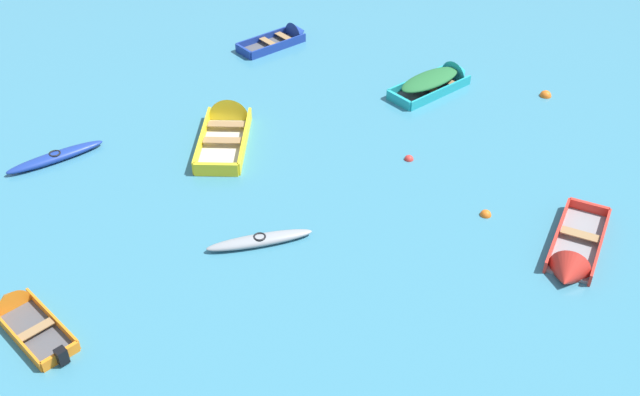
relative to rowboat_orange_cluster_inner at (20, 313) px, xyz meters
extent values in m
cube|color=#4C4C51|center=(0.56, -0.54, -0.11)|extent=(2.55, 2.50, 0.08)
cube|color=orange|center=(0.20, -0.91, 0.01)|extent=(2.00, 1.93, 0.32)
cube|color=orange|center=(0.92, -0.16, 0.01)|extent=(2.00, 1.93, 0.32)
cube|color=orange|center=(1.54, -1.48, 0.01)|extent=(0.78, 0.81, 0.32)
cone|color=orange|center=(-0.46, 0.44, 0.03)|extent=(1.14, 1.15, 0.99)
cube|color=#937047|center=(0.66, -0.63, 0.07)|extent=(0.85, 0.87, 0.03)
cube|color=black|center=(1.62, -1.55, 0.12)|extent=(0.37, 0.37, 0.44)
cube|color=#4C4C51|center=(5.44, 16.75, -0.10)|extent=(2.85, 2.68, 0.10)
cube|color=navy|center=(5.06, 17.18, 0.04)|extent=(2.30, 2.01, 0.38)
cube|color=navy|center=(5.81, 16.32, 0.04)|extent=(2.30, 2.01, 0.38)
cube|color=navy|center=(4.31, 15.77, 0.04)|extent=(0.82, 0.91, 0.38)
cone|color=navy|center=(6.61, 17.77, 0.06)|extent=(1.23, 1.27, 1.09)
cube|color=#937047|center=(5.32, 16.65, 0.12)|extent=(0.90, 0.97, 0.03)
cube|color=#937047|center=(5.98, 17.22, 0.12)|extent=(0.90, 0.97, 0.03)
cube|color=beige|center=(4.36, 8.60, -0.09)|extent=(1.45, 3.61, 0.12)
cube|color=yellow|center=(3.59, 8.61, 0.09)|extent=(0.12, 3.76, 0.48)
cube|color=yellow|center=(5.13, 8.60, 0.09)|extent=(0.12, 3.76, 0.48)
cube|color=yellow|center=(4.35, 6.72, 0.09)|extent=(1.50, 0.16, 0.48)
cone|color=yellow|center=(4.37, 10.56, 0.11)|extent=(1.47, 0.87, 1.47)
cube|color=#937047|center=(4.36, 8.41, 0.18)|extent=(1.37, 0.40, 0.03)
cube|color=#937047|center=(4.37, 9.51, 0.18)|extent=(1.37, 0.40, 0.03)
ellipsoid|color=gray|center=(6.15, 3.18, 0.00)|extent=(3.25, 1.42, 0.29)
torus|color=black|center=(6.15, 3.18, 0.13)|extent=(0.49, 0.49, 0.06)
cube|color=#4C4C51|center=(12.10, 12.80, -0.10)|extent=(3.26, 3.08, 0.10)
cube|color=teal|center=(11.68, 13.28, 0.05)|extent=(2.62, 2.32, 0.39)
cube|color=teal|center=(12.53, 12.31, 0.05)|extent=(2.62, 2.32, 0.39)
cube|color=teal|center=(10.82, 11.67, 0.05)|extent=(0.94, 1.04, 0.39)
cone|color=teal|center=(13.44, 13.98, 0.07)|extent=(1.41, 1.45, 1.24)
cube|color=#937047|center=(11.97, 12.68, 0.12)|extent=(1.03, 1.10, 0.03)
cube|color=#937047|center=(12.72, 13.34, 0.12)|extent=(1.03, 1.10, 0.03)
ellipsoid|color=#236633|center=(12.10, 12.80, 0.37)|extent=(3.01, 2.85, 0.36)
cube|color=gray|center=(15.70, 3.38, -0.10)|extent=(2.42, 3.46, 0.10)
cube|color=red|center=(16.27, 3.12, 0.05)|extent=(1.49, 3.14, 0.40)
cube|color=red|center=(15.13, 3.64, 0.05)|extent=(1.49, 3.14, 0.40)
cube|color=red|center=(16.41, 4.93, 0.05)|extent=(1.17, 0.63, 0.40)
cone|color=red|center=(14.97, 1.76, 0.07)|extent=(1.42, 1.21, 1.20)
cube|color=#937047|center=(15.77, 3.54, 0.13)|extent=(1.17, 0.79, 0.03)
ellipsoid|color=navy|center=(-1.37, 7.47, 0.01)|extent=(3.09, 2.52, 0.31)
torus|color=black|center=(-1.37, 7.47, 0.15)|extent=(0.59, 0.59, 0.07)
sphere|color=orange|center=(16.71, 12.51, -0.15)|extent=(0.46, 0.46, 0.46)
sphere|color=red|center=(10.96, 7.85, -0.15)|extent=(0.33, 0.33, 0.33)
sphere|color=orange|center=(13.16, 4.76, -0.15)|extent=(0.36, 0.36, 0.36)
camera|label=1|loc=(8.39, -13.87, 14.47)|focal=41.85mm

